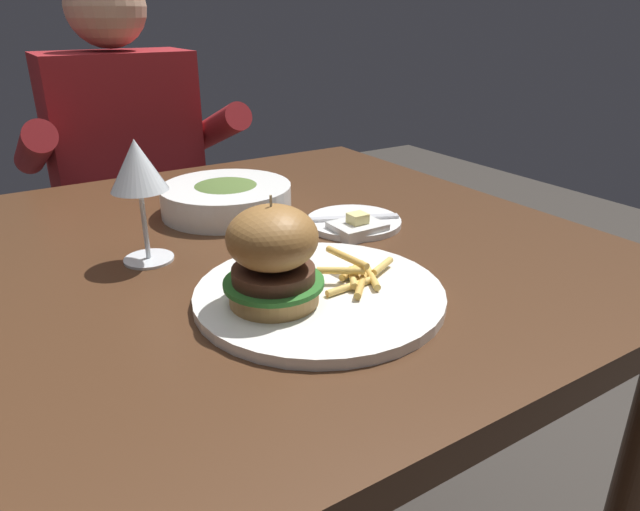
# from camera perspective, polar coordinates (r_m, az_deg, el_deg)

# --- Properties ---
(dining_table) EXTENTS (1.12, 0.98, 0.74)m
(dining_table) POSITION_cam_1_polar(r_m,az_deg,el_deg) (0.91, -9.62, -4.68)
(dining_table) COLOR #472B19
(dining_table) RESTS_ON ground
(main_plate) EXTENTS (0.31, 0.31, 0.01)m
(main_plate) POSITION_cam_1_polar(r_m,az_deg,el_deg) (0.71, -0.06, -3.91)
(main_plate) COLOR white
(main_plate) RESTS_ON dining_table
(burger_sandwich) EXTENTS (0.12, 0.12, 0.13)m
(burger_sandwich) POSITION_cam_1_polar(r_m,az_deg,el_deg) (0.65, -4.74, -0.00)
(burger_sandwich) COLOR #B78447
(burger_sandwich) RESTS_ON main_plate
(fries_pile) EXTENTS (0.12, 0.11, 0.03)m
(fries_pile) POSITION_cam_1_polar(r_m,az_deg,el_deg) (0.72, 3.68, -1.80)
(fries_pile) COLOR #EABC5B
(fries_pile) RESTS_ON main_plate
(wine_glass) EXTENTS (0.08, 0.08, 0.17)m
(wine_glass) POSITION_cam_1_polar(r_m,az_deg,el_deg) (0.81, -17.78, 8.13)
(wine_glass) COLOR silver
(wine_glass) RESTS_ON dining_table
(bread_plate) EXTENTS (0.16, 0.16, 0.01)m
(bread_plate) POSITION_cam_1_polar(r_m,az_deg,el_deg) (0.96, 3.37, 3.35)
(bread_plate) COLOR white
(bread_plate) RESTS_ON dining_table
(table_knife) EXTENTS (0.20, 0.10, 0.01)m
(table_knife) POSITION_cam_1_polar(r_m,az_deg,el_deg) (0.95, 0.39, 3.71)
(table_knife) COLOR silver
(table_knife) RESTS_ON bread_plate
(butter_dish) EXTENTS (0.08, 0.07, 0.04)m
(butter_dish) POSITION_cam_1_polar(r_m,az_deg,el_deg) (0.91, 3.76, 2.78)
(butter_dish) COLOR white
(butter_dish) RESTS_ON dining_table
(soup_bowl) EXTENTS (0.23, 0.23, 0.06)m
(soup_bowl) POSITION_cam_1_polar(r_m,az_deg,el_deg) (1.02, -9.34, 5.72)
(soup_bowl) COLOR white
(soup_bowl) RESTS_ON dining_table
(diner_person) EXTENTS (0.51, 0.36, 1.18)m
(diner_person) POSITION_cam_1_polar(r_m,az_deg,el_deg) (1.64, -18.12, 4.04)
(diner_person) COLOR #282833
(diner_person) RESTS_ON ground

